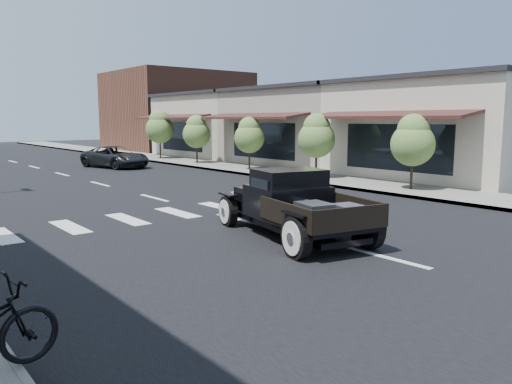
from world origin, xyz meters
TOP-DOWN VIEW (x-y plane):
  - ground at (0.00, 0.00)m, footprint 120.00×120.00m
  - road at (0.00, 15.00)m, footprint 14.00×80.00m
  - road_markings at (0.00, 10.00)m, footprint 12.00×60.00m
  - sidewalk_right at (8.50, 15.00)m, footprint 3.00×80.00m
  - storefront_near at (15.00, 4.00)m, footprint 10.00×9.00m
  - storefront_mid at (15.00, 13.00)m, footprint 10.00×9.00m
  - storefront_far at (15.00, 22.00)m, footprint 10.00×9.00m
  - far_building_right at (15.50, 32.00)m, footprint 11.00×10.00m
  - small_tree_a at (8.30, 2.05)m, footprint 1.66×1.66m
  - small_tree_b at (8.30, 7.10)m, footprint 1.69×1.69m
  - small_tree_c at (8.30, 12.06)m, footprint 1.61×1.61m
  - small_tree_d at (8.30, 17.30)m, footprint 1.69×1.69m
  - small_tree_e at (8.30, 22.00)m, footprint 1.91×1.91m
  - hotrod_pickup at (-0.22, -0.45)m, footprint 3.20×5.15m
  - second_car at (3.63, 18.74)m, footprint 3.05×4.81m

SIDE VIEW (x-z plane):
  - ground at x=0.00m, z-range 0.00..0.00m
  - road_markings at x=0.00m, z-range -0.03..0.03m
  - road at x=0.00m, z-range 0.00..0.02m
  - sidewalk_right at x=8.50m, z-range 0.00..0.15m
  - second_car at x=3.63m, z-range 0.00..1.24m
  - hotrod_pickup at x=-0.22m, z-range 0.00..1.66m
  - small_tree_c at x=8.30m, z-range 0.15..2.84m
  - small_tree_a at x=8.30m, z-range 0.15..2.91m
  - small_tree_b at x=8.30m, z-range 0.15..2.96m
  - small_tree_d at x=8.30m, z-range 0.15..2.97m
  - small_tree_e at x=8.30m, z-range 0.15..3.34m
  - storefront_near at x=15.00m, z-range 0.00..4.50m
  - storefront_mid at x=15.00m, z-range 0.00..4.50m
  - storefront_far at x=15.00m, z-range 0.00..4.50m
  - far_building_right at x=15.50m, z-range 0.00..7.00m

